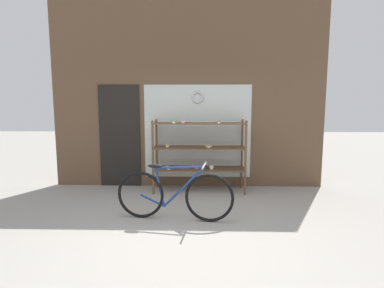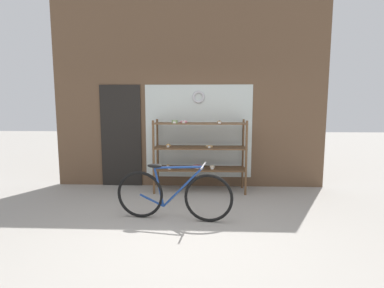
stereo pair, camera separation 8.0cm
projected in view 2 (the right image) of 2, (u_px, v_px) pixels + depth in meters
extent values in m
plane|color=gray|center=(180.00, 232.00, 4.02)|extent=(30.00, 30.00, 0.00)
cube|color=brown|center=(189.00, 95.00, 6.11)|extent=(5.55, 0.08, 3.79)
cube|color=silver|center=(198.00, 132.00, 6.15)|extent=(2.18, 0.02, 1.90)
cube|color=black|center=(121.00, 136.00, 6.22)|extent=(0.84, 0.03, 2.10)
torus|color=#B7B7BC|center=(199.00, 97.00, 6.04)|extent=(0.26, 0.06, 0.26)
cylinder|color=brown|center=(154.00, 158.00, 5.65)|extent=(0.04, 0.04, 1.41)
cylinder|color=brown|center=(246.00, 158.00, 5.58)|extent=(0.04, 0.04, 1.41)
cylinder|color=brown|center=(158.00, 153.00, 6.13)|extent=(0.04, 0.04, 1.41)
cylinder|color=brown|center=(243.00, 154.00, 6.06)|extent=(0.04, 0.04, 1.41)
cube|color=brown|center=(200.00, 169.00, 5.89)|extent=(1.78, 0.53, 0.02)
cube|color=brown|center=(200.00, 148.00, 5.83)|extent=(1.78, 0.53, 0.02)
cube|color=brown|center=(200.00, 123.00, 5.77)|extent=(1.78, 0.53, 0.02)
ellipsoid|color=tan|center=(168.00, 145.00, 5.86)|extent=(0.09, 0.08, 0.06)
cube|color=white|center=(168.00, 146.00, 5.80)|extent=(0.05, 0.00, 0.04)
cylinder|color=#7A995B|center=(175.00, 122.00, 5.66)|extent=(0.11, 0.11, 0.06)
cube|color=white|center=(174.00, 122.00, 5.60)|extent=(0.05, 0.00, 0.04)
ellipsoid|color=#AD7F4C|center=(168.00, 166.00, 6.01)|extent=(0.07, 0.06, 0.05)
cube|color=white|center=(168.00, 166.00, 5.97)|extent=(0.05, 0.00, 0.04)
ellipsoid|color=brown|center=(219.00, 122.00, 5.61)|extent=(0.08, 0.07, 0.06)
cube|color=white|center=(219.00, 123.00, 5.56)|extent=(0.05, 0.00, 0.04)
ellipsoid|color=beige|center=(212.00, 167.00, 5.83)|extent=(0.10, 0.09, 0.07)
cube|color=white|center=(212.00, 168.00, 5.77)|extent=(0.05, 0.00, 0.04)
cylinder|color=pink|center=(197.00, 166.00, 5.94)|extent=(0.18, 0.18, 0.05)
cube|color=white|center=(197.00, 168.00, 5.84)|extent=(0.05, 0.00, 0.04)
torus|color=#B27A42|center=(170.00, 168.00, 5.84)|extent=(0.15, 0.15, 0.04)
cube|color=white|center=(169.00, 169.00, 5.76)|extent=(0.05, 0.00, 0.04)
torus|color=tan|center=(209.00, 146.00, 5.79)|extent=(0.14, 0.14, 0.04)
cube|color=white|center=(209.00, 147.00, 5.71)|extent=(0.05, 0.00, 0.04)
torus|color=pink|center=(184.00, 122.00, 5.77)|extent=(0.14, 0.14, 0.04)
cube|color=white|center=(184.00, 122.00, 5.70)|extent=(0.05, 0.00, 0.04)
torus|color=black|center=(140.00, 194.00, 4.50)|extent=(0.72, 0.13, 0.72)
torus|color=black|center=(209.00, 198.00, 4.33)|extent=(0.72, 0.13, 0.72)
cylinder|color=navy|center=(183.00, 187.00, 4.37)|extent=(0.62, 0.11, 0.64)
cylinder|color=navy|center=(179.00, 167.00, 4.34)|extent=(0.73, 0.12, 0.07)
cylinder|color=navy|center=(159.00, 187.00, 4.43)|extent=(0.16, 0.05, 0.59)
cylinder|color=navy|center=(152.00, 200.00, 4.48)|extent=(0.38, 0.08, 0.19)
ellipsoid|color=black|center=(154.00, 166.00, 4.40)|extent=(0.23, 0.12, 0.06)
cylinder|color=#B2B2B7|center=(203.00, 165.00, 4.28)|extent=(0.08, 0.46, 0.02)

